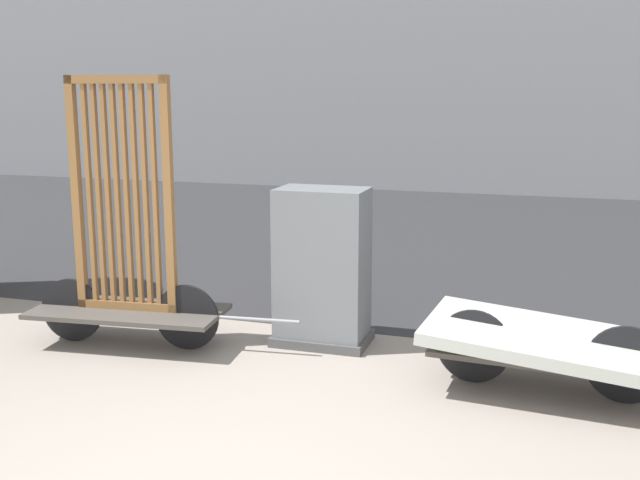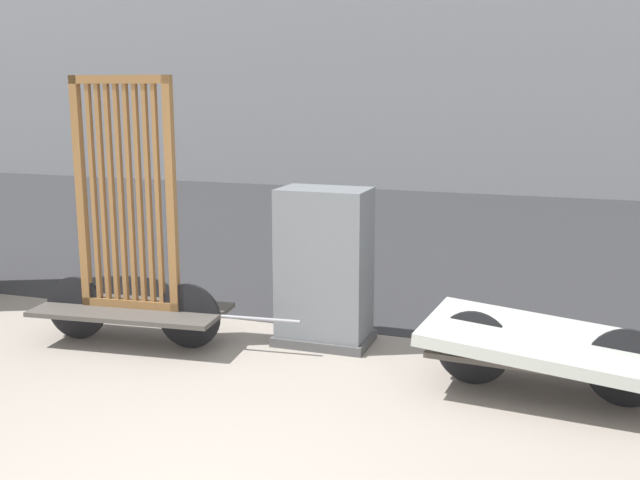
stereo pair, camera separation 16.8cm
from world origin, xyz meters
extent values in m
cube|color=#2D2D30|center=(0.00, 7.89, 0.00)|extent=(56.00, 9.74, 0.01)
cube|color=#4C4742|center=(-1.74, 2.10, 0.30)|extent=(1.72, 0.87, 0.04)
cylinder|color=black|center=(-1.21, 2.16, 0.28)|extent=(0.57, 0.09, 0.56)
cylinder|color=black|center=(-2.28, 2.05, 0.28)|extent=(0.57, 0.09, 0.56)
cylinder|color=gray|center=(-0.57, 2.22, 0.30)|extent=(0.70, 0.10, 0.03)
cube|color=olive|center=(-1.74, 2.10, 0.36)|extent=(0.91, 0.16, 0.07)
cube|color=olive|center=(-1.74, 2.10, 2.27)|extent=(0.91, 0.16, 0.07)
cube|color=olive|center=(-2.16, 2.06, 1.31)|extent=(0.08, 0.08, 1.98)
cube|color=olive|center=(-1.33, 2.14, 1.31)|extent=(0.08, 0.08, 1.98)
cube|color=olive|center=(-2.04, 2.08, 1.31)|extent=(0.04, 0.05, 1.91)
cube|color=olive|center=(-1.95, 2.08, 1.31)|extent=(0.04, 0.05, 1.91)
cube|color=olive|center=(-1.87, 2.09, 1.31)|extent=(0.04, 0.05, 1.91)
cube|color=olive|center=(-1.78, 2.10, 1.31)|extent=(0.04, 0.05, 1.91)
cube|color=olive|center=(-1.70, 2.11, 1.31)|extent=(0.04, 0.05, 1.91)
cube|color=olive|center=(-1.62, 2.12, 1.31)|extent=(0.04, 0.05, 1.91)
cube|color=olive|center=(-1.53, 2.12, 1.31)|extent=(0.04, 0.05, 1.91)
cube|color=olive|center=(-1.45, 2.13, 1.31)|extent=(0.04, 0.05, 1.91)
cube|color=#4C4742|center=(1.74, 2.10, 0.30)|extent=(1.70, 0.82, 0.04)
cylinder|color=black|center=(2.28, 2.07, 0.28)|extent=(0.57, 0.07, 0.56)
cylinder|color=black|center=(1.21, 2.14, 0.28)|extent=(0.57, 0.07, 0.56)
cube|color=#B2B7AD|center=(1.74, 2.10, 0.40)|extent=(1.82, 1.16, 0.22)
cube|color=#4C4C4C|center=(-0.15, 2.66, 0.04)|extent=(0.82, 0.55, 0.08)
cube|color=slate|center=(-0.15, 2.66, 0.68)|extent=(0.76, 0.49, 1.37)
camera|label=1|loc=(1.70, -3.35, 2.19)|focal=42.00mm
camera|label=2|loc=(1.86, -3.30, 2.19)|focal=42.00mm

